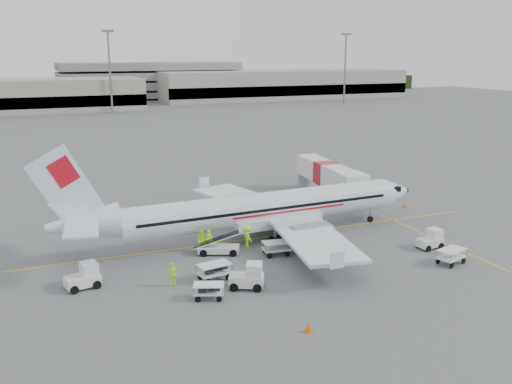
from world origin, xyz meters
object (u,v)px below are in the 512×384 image
Objects in this scene: jet_bridge at (326,181)px; aircraft at (265,187)px; tug_fore at (430,239)px; tug_mid at (246,276)px; tug_aft at (82,276)px; belt_loader at (219,240)px.

aircraft is at bearing -134.64° from jet_bridge.
jet_bridge is 7.46× the size of tug_fore.
jet_bridge is 27.06m from tug_mid.
tug_fore is at bearing 32.96° from tug_mid.
jet_bridge is 18.49m from tug_fore.
jet_bridge is at bearing 38.01° from aircraft.
tug_mid is (-17.90, -20.25, -1.18)m from jet_bridge.
tug_aft is (-10.80, 4.49, -0.02)m from tug_mid.
tug_mid is 11.70m from tug_aft.
tug_fore is 0.91× the size of tug_aft.
tug_mid is (-17.67, -1.81, 0.10)m from tug_fore.
aircraft is 15.93× the size of tug_fore.
tug_mid reaches higher than tug_aft.
tug_fore is 28.60m from tug_aft.
tug_fore is (-0.23, -18.44, -1.28)m from jet_bridge.
tug_mid is at bearing -126.57° from jet_bridge.
belt_loader is (-5.24, -2.38, -3.52)m from aircraft.
tug_aft is at bearing -142.64° from belt_loader.
belt_loader is at bearing 155.89° from tug_fore.
tug_aft reaches higher than tug_fore.
aircraft is 14.54× the size of tug_aft.
jet_bridge is 6.81× the size of tug_aft.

